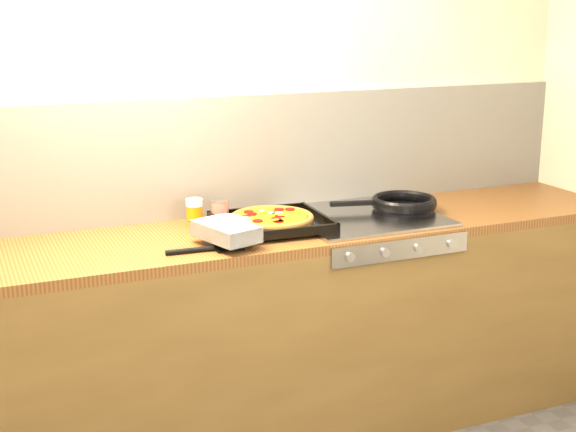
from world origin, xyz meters
name	(u,v)px	position (x,y,z in m)	size (l,w,h in m)	color
room_shell	(237,155)	(0.00, 1.39, 1.15)	(3.20, 3.20, 3.20)	white
counter_run	(264,335)	(0.00, 1.10, 0.45)	(3.20, 0.62, 0.90)	brown
stovetop	(363,217)	(0.45, 1.10, 0.91)	(0.60, 0.56, 0.02)	#9FA0A4
pizza_on_tray	(258,222)	(-0.04, 1.05, 0.95)	(0.57, 0.48, 0.07)	black
frying_pan	(403,204)	(0.64, 1.11, 0.94)	(0.48, 0.34, 0.05)	black
tomato_can	(220,212)	(-0.13, 1.25, 0.95)	(0.09, 0.09, 0.10)	maroon
juice_glass	(194,212)	(-0.23, 1.25, 0.96)	(0.09, 0.09, 0.11)	orange
wooden_spoon	(291,213)	(0.19, 1.27, 0.91)	(0.28, 0.14, 0.02)	#A37145
black_spatula	(206,249)	(-0.29, 0.91, 0.91)	(0.28, 0.09, 0.02)	black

